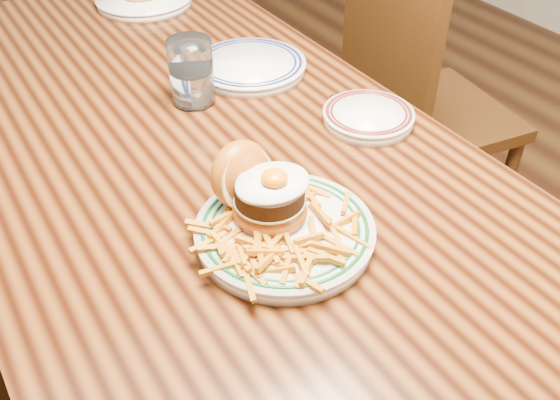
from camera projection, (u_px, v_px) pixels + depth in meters
floor at (207, 360)px, 1.67m from camera, size 6.00×6.00×0.00m
table at (183, 159)px, 1.26m from camera, size 0.85×1.60×0.75m
chair_right at (415, 106)px, 1.78m from camera, size 0.47×0.47×0.89m
main_plate at (277, 217)px, 0.93m from camera, size 0.27×0.29×0.13m
side_plate at (368, 116)px, 1.19m from camera, size 0.17×0.18×0.03m
rear_plate at (250, 65)px, 1.35m from camera, size 0.24×0.24×0.03m
water_glass at (192, 76)px, 1.22m from camera, size 0.09×0.09×0.13m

